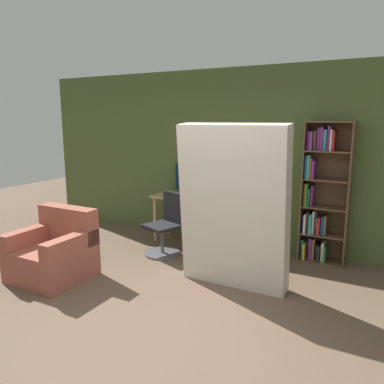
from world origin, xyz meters
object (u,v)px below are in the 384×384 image
mattress_near (234,208)px  armchair (55,252)px  bookshelf (321,196)px  monitor (190,179)px  office_chair (165,230)px

mattress_near → armchair: (-2.05, -0.79, -0.63)m
bookshelf → mattress_near: bookshelf is taller
bookshelf → armchair: 3.56m
monitor → armchair: (-0.74, -2.15, -0.68)m
bookshelf → armchair: size_ratio=2.25×
monitor → armchair: monitor is taller
bookshelf → mattress_near: 1.54m
office_chair → mattress_near: mattress_near is taller
armchair → mattress_near: bearing=21.1°
monitor → armchair: 2.37m
office_chair → monitor: bearing=91.7°
monitor → bookshelf: 2.04m
monitor → armchair: size_ratio=0.63×
monitor → office_chair: size_ratio=0.59×
mattress_near → office_chair: bearing=156.5°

